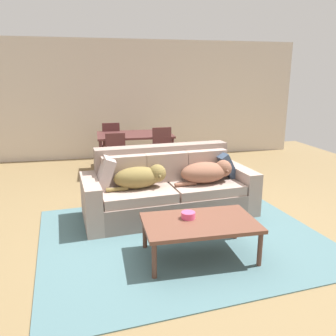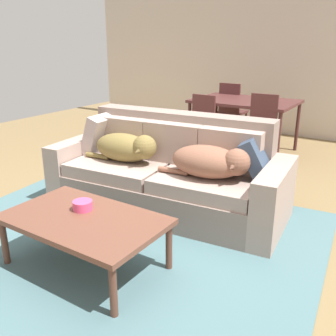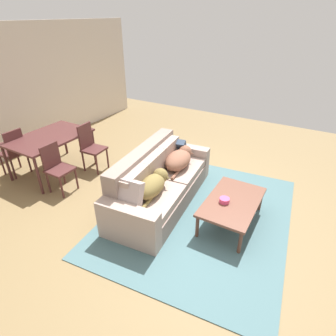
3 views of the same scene
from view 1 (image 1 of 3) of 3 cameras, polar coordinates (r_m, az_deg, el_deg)
name	(u,v)px [view 1 (image 1 of 3)]	position (r m, az deg, el deg)	size (l,w,h in m)	color
ground_plane	(168,220)	(4.67, -0.05, -8.69)	(10.00, 10.00, 0.00)	olive
back_partition	(133,100)	(8.25, -5.91, 11.21)	(8.00, 0.12, 2.70)	beige
area_rug	(182,237)	(4.22, 2.35, -11.34)	(3.28, 2.69, 0.01)	slate
couch	(168,190)	(4.77, 0.05, -3.65)	(2.41, 1.15, 0.93)	gray
dog_on_left_cushion	(141,177)	(4.48, -4.47, -1.48)	(0.79, 0.38, 0.30)	olive
dog_on_right_cushion	(207,172)	(4.73, 6.50, -0.66)	(0.84, 0.46, 0.30)	brown
throw_pillow_by_left_arm	(105,173)	(4.55, -10.50, -0.82)	(0.14, 0.43, 0.43)	#B29F99
throw_pillow_by_right_arm	(224,165)	(5.05, 9.21, 0.55)	(0.12, 0.38, 0.38)	#37475F
coffee_table	(200,225)	(3.65, 5.31, -9.34)	(1.18, 0.72, 0.41)	brown
bowl_on_coffee_table	(188,215)	(3.68, 3.39, -7.84)	(0.15, 0.15, 0.07)	#EA4C7F
dining_table	(135,137)	(6.92, -5.58, 5.17)	(1.47, 0.99, 0.77)	#512929
dining_chair_near_left	(116,155)	(6.32, -8.59, 2.09)	(0.40, 0.40, 0.88)	#512929
dining_chair_near_right	(163,151)	(6.46, -0.78, 2.88)	(0.42, 0.42, 0.95)	#512929
dining_chair_far_left	(111,142)	(7.44, -9.41, 4.28)	(0.40, 0.40, 0.95)	#512929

